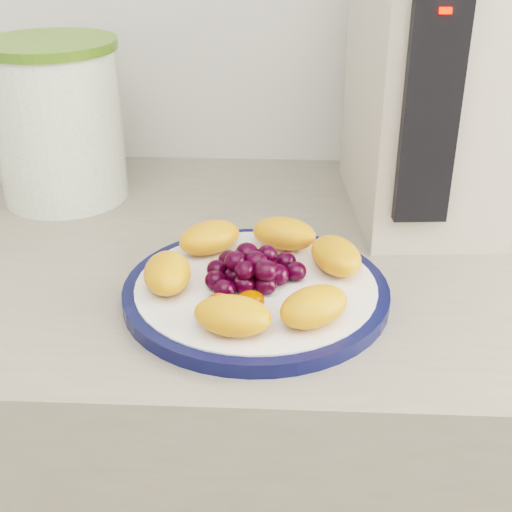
{
  "coord_description": "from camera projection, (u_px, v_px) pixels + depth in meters",
  "views": [
    {
      "loc": [
        0.02,
        0.44,
        1.29
      ],
      "look_at": [
        -0.01,
        1.08,
        0.95
      ],
      "focal_mm": 50.0,
      "sensor_mm": 36.0,
      "label": 1
    }
  ],
  "objects": [
    {
      "name": "appliance_body",
      "position": [
        442.0,
        78.0,
        0.87
      ],
      "size": [
        0.22,
        0.29,
        0.34
      ],
      "primitive_type": "cube",
      "rotation": [
        0.0,
        0.0,
        0.08
      ],
      "color": "beige",
      "rests_on": "counter"
    },
    {
      "name": "appliance_led",
      "position": [
        445.0,
        10.0,
        0.69
      ],
      "size": [
        0.01,
        0.01,
        0.01
      ],
      "primitive_type": "cube",
      "rotation": [
        0.0,
        0.0,
        0.08
      ],
      "color": "#FF0C05",
      "rests_on": "appliance_panel"
    },
    {
      "name": "canister_lid",
      "position": [
        48.0,
        44.0,
        0.89
      ],
      "size": [
        0.22,
        0.22,
        0.01
      ],
      "primitive_type": "cylinder",
      "rotation": [
        0.0,
        0.0,
        -0.36
      ],
      "color": "#4D7125",
      "rests_on": "canister"
    },
    {
      "name": "plate_face",
      "position": [
        256.0,
        291.0,
        0.74
      ],
      "size": [
        0.25,
        0.25,
        0.02
      ],
      "primitive_type": "cylinder",
      "color": "white",
      "rests_on": "counter"
    },
    {
      "name": "appliance_panel",
      "position": [
        431.0,
        107.0,
        0.74
      ],
      "size": [
        0.06,
        0.02,
        0.26
      ],
      "primitive_type": "cube",
      "rotation": [
        0.0,
        0.0,
        0.08
      ],
      "color": "black",
      "rests_on": "appliance_body"
    },
    {
      "name": "fruit_plate",
      "position": [
        255.0,
        270.0,
        0.73
      ],
      "size": [
        0.24,
        0.24,
        0.04
      ],
      "color": "orange",
      "rests_on": "plate_face"
    },
    {
      "name": "canister",
      "position": [
        59.0,
        126.0,
        0.94
      ],
      "size": [
        0.21,
        0.21,
        0.2
      ],
      "primitive_type": "cylinder",
      "rotation": [
        0.0,
        0.0,
        -0.36
      ],
      "color": "#516F27",
      "rests_on": "counter"
    },
    {
      "name": "plate_rim",
      "position": [
        256.0,
        292.0,
        0.74
      ],
      "size": [
        0.28,
        0.28,
        0.01
      ],
      "primitive_type": "cylinder",
      "color": "#0B123D",
      "rests_on": "counter"
    }
  ]
}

